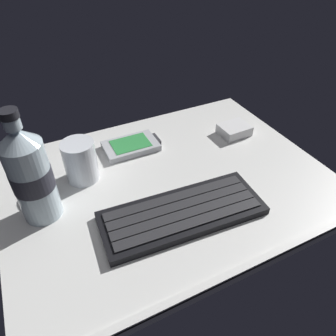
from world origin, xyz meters
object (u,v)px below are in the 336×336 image
keyboard (183,213)px  water_bottle (31,175)px  handheld_device (131,146)px  juice_cup (81,163)px  charger_block (234,130)px

keyboard → water_bottle: 26.12cm
keyboard → handheld_device: keyboard is taller
juice_cup → water_bottle: water_bottle is taller
keyboard → charger_block: 29.70cm
keyboard → juice_cup: bearing=126.0°
handheld_device → charger_block: charger_block is taller
water_bottle → charger_block: size_ratio=2.97×
juice_cup → charger_block: (36.83, -0.17, -2.71)cm
water_bottle → juice_cup: bearing=35.9°
keyboard → water_bottle: (-21.93, 11.58, 8.20)cm
handheld_device → charger_block: 25.06cm
keyboard → charger_block: (23.76, 17.83, 0.39)cm
charger_block → juice_cup: bearing=179.7°
keyboard → handheld_device: (-0.71, 23.22, -0.08)cm
keyboard → water_bottle: bearing=152.2°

